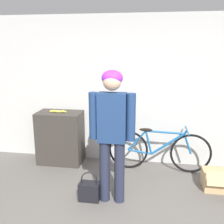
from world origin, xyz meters
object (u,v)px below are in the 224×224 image
at_px(handbag, 89,191).
at_px(cardboard_box, 219,180).
at_px(bicycle, 159,150).
at_px(person, 112,125).
at_px(banana, 58,111).

xyz_separation_m(handbag, cardboard_box, (1.83, 0.61, -0.01)).
relative_size(bicycle, handbag, 4.10).
bearing_deg(handbag, person, 8.15).
xyz_separation_m(person, handbag, (-0.31, -0.04, -0.94)).
bearing_deg(bicycle, handbag, -131.41).
distance_m(person, handbag, 0.99).
height_order(bicycle, banana, banana).
relative_size(person, banana, 5.34).
bearing_deg(cardboard_box, banana, 169.31).
bearing_deg(person, bicycle, 57.94).
distance_m(person, cardboard_box, 1.88).
relative_size(person, handbag, 4.26).
height_order(person, cardboard_box, person).
bearing_deg(cardboard_box, person, -159.56).
bearing_deg(banana, handbag, -53.52).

